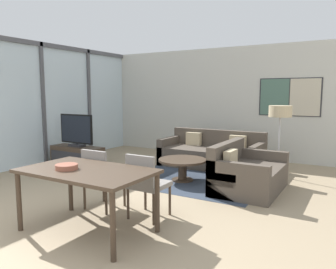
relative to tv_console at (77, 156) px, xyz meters
name	(u,v)px	position (x,y,z in m)	size (l,w,h in m)	color
ground_plane	(31,248)	(2.58, -3.18, -0.22)	(24.00, 24.00, 0.00)	#9E896B
wall_back	(230,102)	(2.63, 2.80, 1.19)	(7.91, 0.09, 2.80)	silver
window_wall_left	(42,98)	(-0.87, -0.19, 1.31)	(0.07, 5.98, 2.80)	silver
area_rug	(182,180)	(2.70, 0.05, -0.22)	(2.95, 1.70, 0.01)	#333D4C
tv_console	(77,156)	(0.00, 0.00, 0.00)	(1.31, 0.44, 0.44)	#423326
television	(76,131)	(0.00, 0.00, 0.58)	(0.95, 0.20, 0.73)	#2D2D33
sofa_main	(212,155)	(2.70, 1.47, 0.05)	(2.24, 0.99, 0.80)	#51473D
sofa_side	(245,174)	(3.89, 0.07, 0.05)	(0.99, 1.44, 0.80)	#51473D
coffee_table	(182,164)	(2.70, 0.05, 0.09)	(0.90, 0.90, 0.41)	#423326
dining_table	(87,176)	(2.80, -2.54, 0.46)	(1.56, 0.92, 0.76)	#423326
dining_chair_left	(101,175)	(2.43, -1.89, 0.28)	(0.46, 0.46, 0.87)	gray
dining_chair_centre	(146,181)	(3.18, -1.86, 0.28)	(0.46, 0.46, 0.87)	gray
fruit_bowl	(67,166)	(2.60, -2.65, 0.57)	(0.26, 0.26, 0.06)	#995642
floor_lamp	(280,115)	(4.18, 1.29, 1.00)	(0.44, 0.44, 1.40)	#2D2D33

